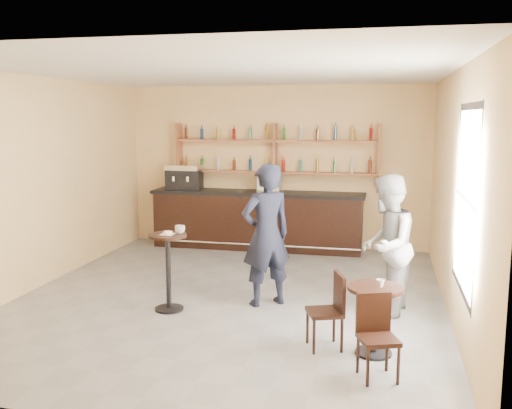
% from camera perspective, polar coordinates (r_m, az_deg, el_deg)
% --- Properties ---
extents(floor, '(7.00, 7.00, 0.00)m').
position_cam_1_polar(floor, '(8.36, -2.59, -9.28)').
color(floor, slate).
rests_on(floor, ground).
extents(ceiling, '(7.00, 7.00, 0.00)m').
position_cam_1_polar(ceiling, '(7.97, -2.75, 13.16)').
color(ceiling, white).
rests_on(ceiling, wall_back).
extents(wall_back, '(7.00, 0.00, 7.00)m').
position_cam_1_polar(wall_back, '(11.40, 2.04, 3.80)').
color(wall_back, '#F7CD8C').
rests_on(wall_back, floor).
extents(wall_front, '(7.00, 0.00, 7.00)m').
position_cam_1_polar(wall_front, '(4.78, -13.96, -3.47)').
color(wall_front, '#F7CD8C').
rests_on(wall_front, floor).
extents(wall_left, '(0.00, 7.00, 7.00)m').
position_cam_1_polar(wall_left, '(9.27, -20.85, 2.07)').
color(wall_left, '#F7CD8C').
rests_on(wall_left, floor).
extents(wall_right, '(0.00, 7.00, 7.00)m').
position_cam_1_polar(wall_right, '(7.77, 19.17, 0.97)').
color(wall_right, '#F7CD8C').
rests_on(wall_right, floor).
extents(window_pane, '(0.00, 2.00, 2.00)m').
position_cam_1_polar(window_pane, '(6.58, 20.28, 0.45)').
color(window_pane, white).
rests_on(window_pane, wall_right).
extents(window_frame, '(0.04, 1.70, 2.10)m').
position_cam_1_polar(window_frame, '(6.58, 20.23, 0.45)').
color(window_frame, black).
rests_on(window_frame, wall_right).
extents(shelf_unit, '(4.00, 0.26, 1.40)m').
position_cam_1_polar(shelf_unit, '(11.26, 1.92, 4.81)').
color(shelf_unit, brown).
rests_on(shelf_unit, wall_back).
extents(liquor_bottles, '(3.68, 0.10, 1.00)m').
position_cam_1_polar(liquor_bottles, '(11.25, 1.92, 5.67)').
color(liquor_bottles, '#8C5919').
rests_on(liquor_bottles, shelf_unit).
extents(bar_counter, '(4.19, 0.82, 1.14)m').
position_cam_1_polar(bar_counter, '(11.26, 0.12, -1.56)').
color(bar_counter, black).
rests_on(bar_counter, floor).
extents(espresso_machine, '(0.74, 0.52, 0.49)m').
position_cam_1_polar(espresso_machine, '(11.57, -7.17, 2.73)').
color(espresso_machine, black).
rests_on(espresso_machine, bar_counter).
extents(pastry_case, '(0.44, 0.36, 0.26)m').
position_cam_1_polar(pastry_case, '(11.11, 1.37, 1.95)').
color(pastry_case, silver).
rests_on(pastry_case, bar_counter).
extents(pedestal_table, '(0.62, 0.62, 1.04)m').
position_cam_1_polar(pedestal_table, '(7.79, -8.75, -6.73)').
color(pedestal_table, black).
rests_on(pedestal_table, floor).
extents(napkin, '(0.17, 0.17, 0.00)m').
position_cam_1_polar(napkin, '(7.67, -8.85, -2.94)').
color(napkin, white).
rests_on(napkin, pedestal_table).
extents(donut, '(0.16, 0.16, 0.04)m').
position_cam_1_polar(donut, '(7.65, -8.81, -2.79)').
color(donut, '#E68F54').
rests_on(donut, napkin).
extents(cup_pedestal, '(0.17, 0.17, 0.11)m').
position_cam_1_polar(cup_pedestal, '(7.70, -7.61, -2.48)').
color(cup_pedestal, white).
rests_on(cup_pedestal, pedestal_table).
extents(man_main, '(0.86, 0.81, 1.97)m').
position_cam_1_polar(man_main, '(7.82, 1.02, -3.07)').
color(man_main, black).
rests_on(man_main, floor).
extents(cafe_table, '(0.80, 0.80, 0.77)m').
position_cam_1_polar(cafe_table, '(6.49, 11.76, -11.29)').
color(cafe_table, black).
rests_on(cafe_table, floor).
extents(cup_cafe, '(0.12, 0.12, 0.08)m').
position_cam_1_polar(cup_cafe, '(6.36, 12.33, -7.69)').
color(cup_cafe, white).
rests_on(cup_cafe, cafe_table).
extents(chair_west, '(0.48, 0.48, 0.86)m').
position_cam_1_polar(chair_west, '(6.55, 6.88, -10.56)').
color(chair_west, black).
rests_on(chair_west, floor).
extents(chair_south, '(0.47, 0.47, 0.84)m').
position_cam_1_polar(chair_south, '(5.91, 12.14, -12.96)').
color(chair_south, black).
rests_on(chair_south, floor).
extents(patron_second, '(0.86, 1.02, 1.86)m').
position_cam_1_polar(patron_second, '(7.62, 12.90, -4.02)').
color(patron_second, gray).
rests_on(patron_second, floor).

